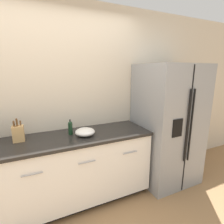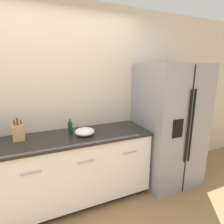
{
  "view_description": "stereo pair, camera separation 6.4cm",
  "coord_description": "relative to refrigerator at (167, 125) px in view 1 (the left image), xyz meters",
  "views": [
    {
      "loc": [
        -0.2,
        -1.02,
        1.71
      ],
      "look_at": [
        0.76,
        1.03,
        1.18
      ],
      "focal_mm": 28.0,
      "sensor_mm": 36.0,
      "label": 1
    },
    {
      "loc": [
        -0.14,
        -1.04,
        1.71
      ],
      "look_at": [
        0.76,
        1.03,
        1.18
      ],
      "focal_mm": 28.0,
      "sensor_mm": 36.0,
      "label": 2
    }
  ],
  "objects": [
    {
      "name": "counter_unit",
      "position": [
        -1.65,
        0.08,
        -0.43
      ],
      "size": [
        2.37,
        0.64,
        0.93
      ],
      "color": "black",
      "rests_on": "ground_plane"
    },
    {
      "name": "wall_back",
      "position": [
        -1.67,
        0.42,
        0.4
      ],
      "size": [
        10.0,
        0.05,
        2.6
      ],
      "color": "beige",
      "rests_on": "ground_plane"
    },
    {
      "name": "oil_bottle",
      "position": [
        -1.46,
        0.14,
        0.11
      ],
      "size": [
        0.05,
        0.05,
        0.19
      ],
      "color": "black",
      "rests_on": "counter_unit"
    },
    {
      "name": "refrigerator",
      "position": [
        0.0,
        0.0,
        0.0
      ],
      "size": [
        0.87,
        0.81,
        1.81
      ],
      "color": "gray",
      "rests_on": "ground_plane"
    },
    {
      "name": "knife_block",
      "position": [
        -2.04,
        0.17,
        0.12
      ],
      "size": [
        0.12,
        0.1,
        0.28
      ],
      "color": "tan",
      "rests_on": "counter_unit"
    },
    {
      "name": "mixing_bowl",
      "position": [
        -1.3,
        0.03,
        0.07
      ],
      "size": [
        0.25,
        0.25,
        0.09
      ],
      "color": "white",
      "rests_on": "counter_unit"
    }
  ]
}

